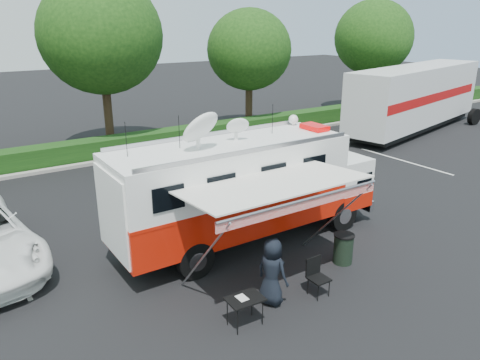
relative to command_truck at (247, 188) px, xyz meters
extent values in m
plane|color=black|center=(0.08, 0.00, -1.80)|extent=(120.00, 120.00, 0.00)
cube|color=#9E998E|center=(4.08, 11.00, -1.73)|extent=(60.00, 0.35, 0.15)
cube|color=black|center=(4.08, 11.90, -1.30)|extent=(60.00, 1.20, 1.00)
cylinder|color=black|center=(0.08, 13.00, 0.60)|extent=(0.44, 0.44, 4.80)
ellipsoid|color=#14380F|center=(0.08, 13.00, 4.15)|extent=(6.14, 6.14, 5.84)
cylinder|color=black|center=(9.08, 13.00, 0.20)|extent=(0.44, 0.44, 4.00)
ellipsoid|color=#14380F|center=(9.08, 13.00, 3.16)|extent=(5.12, 5.12, 4.86)
cylinder|color=black|center=(20.08, 13.00, 0.40)|extent=(0.44, 0.44, 4.40)
ellipsoid|color=#14380F|center=(20.08, 13.00, 3.65)|extent=(5.63, 5.63, 5.35)
cube|color=silver|center=(-6.42, 3.00, -1.80)|extent=(0.12, 5.50, 0.01)
cube|color=silver|center=(-0.42, 3.00, -1.80)|extent=(0.12, 5.50, 0.01)
cube|color=silver|center=(5.58, 3.00, -1.80)|extent=(0.12, 5.50, 0.01)
cube|color=silver|center=(11.58, 3.00, -1.80)|extent=(0.12, 5.50, 0.01)
cube|color=black|center=(0.08, 0.00, -1.28)|extent=(8.23, 1.34, 0.29)
cylinder|color=black|center=(3.14, -1.05, -1.28)|extent=(1.05, 0.31, 1.05)
cylinder|color=black|center=(3.14, 1.05, -1.28)|extent=(1.05, 0.31, 1.05)
cylinder|color=black|center=(-2.41, -1.05, -1.28)|extent=(1.05, 0.31, 1.05)
cylinder|color=black|center=(-2.41, 1.05, -1.28)|extent=(1.05, 0.31, 1.05)
cube|color=silver|center=(4.43, 0.00, -1.23)|extent=(0.19, 2.39, 0.38)
cube|color=white|center=(3.71, 0.00, -0.32)|extent=(1.34, 2.39, 1.63)
cube|color=red|center=(3.71, 0.00, -0.89)|extent=(1.36, 2.41, 0.53)
cube|color=black|center=(4.34, 0.00, -0.03)|extent=(0.11, 2.09, 0.67)
cube|color=red|center=(-0.59, 0.00, -0.56)|extent=(7.28, 2.39, 1.15)
cube|color=red|center=(-0.59, 0.00, 0.02)|extent=(7.30, 2.41, 0.10)
cube|color=white|center=(-0.59, 0.00, 0.73)|extent=(7.28, 2.39, 1.34)
cube|color=white|center=(-0.59, 0.00, 1.44)|extent=(7.28, 2.39, 0.08)
cube|color=#CC0505|center=(2.66, 0.00, 1.58)|extent=(0.53, 0.91, 0.15)
sphere|color=white|center=(2.57, 0.96, 1.67)|extent=(0.33, 0.33, 0.33)
ellipsoid|color=white|center=(-1.65, -0.14, 2.12)|extent=(1.15, 1.15, 0.34)
ellipsoid|color=white|center=(-0.21, 0.19, 1.93)|extent=(0.67, 0.67, 0.19)
cylinder|color=black|center=(-3.56, 0.38, 1.93)|extent=(0.02, 0.02, 0.96)
cylinder|color=black|center=(-2.03, 0.38, 1.93)|extent=(0.02, 0.02, 0.96)
cylinder|color=black|center=(1.22, 0.38, 1.93)|extent=(0.02, 0.02, 0.96)
cube|color=silver|center=(-0.79, -2.34, 0.97)|extent=(4.79, 2.29, 0.20)
cube|color=red|center=(-0.79, -3.47, 0.80)|extent=(4.79, 0.04, 0.27)
cylinder|color=#B2B2B7|center=(-0.79, -3.49, 0.92)|extent=(4.79, 0.07, 0.07)
cylinder|color=#B2B2B7|center=(-2.93, -2.42, -0.44)|extent=(0.05, 2.48, 2.76)
cylinder|color=#B2B2B7|center=(1.36, -2.42, -0.44)|extent=(0.05, 2.48, 2.76)
imported|color=black|center=(-1.43, -3.16, -1.80)|extent=(0.79, 0.98, 1.73)
cube|color=black|center=(-2.48, -3.55, -1.12)|extent=(0.86, 0.63, 0.04)
cylinder|color=black|center=(-2.83, -3.76, -1.46)|extent=(0.02, 0.02, 0.69)
cylinder|color=black|center=(-2.83, -3.33, -1.46)|extent=(0.02, 0.02, 0.69)
cylinder|color=black|center=(-2.14, -3.76, -1.46)|extent=(0.02, 0.02, 0.69)
cylinder|color=black|center=(-2.14, -3.33, -1.46)|extent=(0.02, 0.02, 0.69)
cube|color=silver|center=(-2.53, -3.50, -1.09)|extent=(0.22, 0.29, 0.01)
cube|color=black|center=(-0.23, -3.58, -1.33)|extent=(0.48, 0.48, 0.04)
cube|color=black|center=(-0.23, -3.34, -1.07)|extent=(0.47, 0.04, 0.53)
cylinder|color=black|center=(-0.42, -3.77, -1.57)|extent=(0.02, 0.02, 0.47)
cylinder|color=black|center=(-0.42, -3.39, -1.57)|extent=(0.02, 0.02, 0.47)
cylinder|color=black|center=(-0.05, -3.77, -1.57)|extent=(0.02, 0.02, 0.47)
cylinder|color=black|center=(-0.05, -3.39, -1.57)|extent=(0.02, 0.02, 0.47)
cylinder|color=black|center=(1.53, -2.69, -1.38)|extent=(0.55, 0.55, 0.85)
cylinder|color=black|center=(1.53, -2.69, -0.93)|extent=(0.60, 0.60, 0.04)
cube|color=silver|center=(17.67, 7.12, 0.46)|extent=(13.21, 5.49, 3.45)
cube|color=#B20C0C|center=(17.67, 5.75, 0.46)|extent=(12.00, 2.76, 0.54)
cube|color=black|center=(17.67, 7.12, -1.43)|extent=(12.09, 4.93, 0.32)
cylinder|color=black|center=(13.35, 5.94, -1.26)|extent=(1.08, 0.32, 1.08)
cylinder|color=black|center=(13.35, 8.31, -1.26)|extent=(1.08, 0.32, 1.08)
cylinder|color=black|center=(14.65, 5.94, -1.26)|extent=(1.08, 0.32, 1.08)
cylinder|color=black|center=(14.65, 8.31, -1.26)|extent=(1.08, 0.32, 1.08)
cylinder|color=black|center=(22.52, 5.94, -1.26)|extent=(1.08, 0.32, 1.08)
cylinder|color=black|center=(22.52, 8.31, -1.26)|extent=(1.08, 0.32, 1.08)
camera|label=1|loc=(-7.65, -11.10, 4.90)|focal=35.00mm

